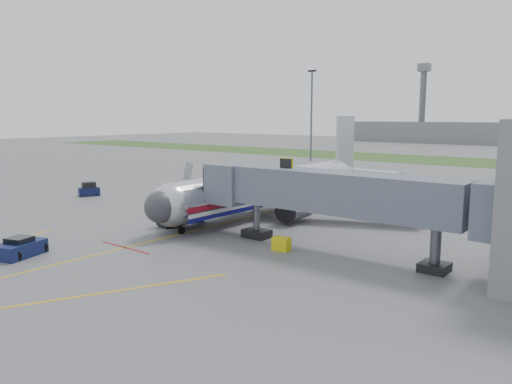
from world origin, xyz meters
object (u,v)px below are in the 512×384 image
Objects in this scene: baggage_tug at (89,190)px; belt_loader at (180,209)px; pushback_tug at (20,248)px; ramp_worker at (175,193)px; airliner at (273,187)px.

belt_loader is (18.22, -1.05, -0.28)m from baggage_tug.
pushback_tug is 1.38× the size of baggage_tug.
ramp_worker is (-9.61, 23.92, 0.30)m from pushback_tug.
baggage_tug is (-24.81, -6.28, -1.86)m from airliner.
ramp_worker reaches higher than baggage_tug.
ramp_worker is at bearing 22.64° from baggage_tug.
ramp_worker is at bearing 140.83° from belt_loader.
airliner reaches higher than baggage_tug.
belt_loader reaches higher than pushback_tug.
belt_loader is (-2.59, 18.20, -0.09)m from pushback_tug.
airliner is 25.92m from pushback_tug.
airliner is at bearing 81.09° from pushback_tug.
pushback_tug is (-4.00, -25.53, -2.05)m from airliner.
airliner is 10.09m from belt_loader.
ramp_worker is (-13.61, -1.61, -1.75)m from airliner.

